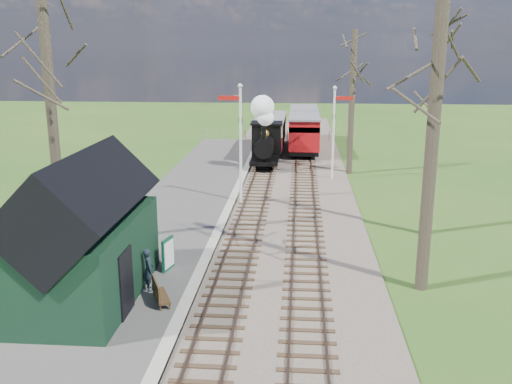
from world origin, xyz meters
TOP-DOWN VIEW (x-y plane):
  - ground at (0.00, 0.00)m, footprint 140.00×140.00m
  - distant_hills at (1.40, 64.38)m, footprint 114.40×48.00m
  - ballast_bed at (1.30, 22.00)m, footprint 8.00×60.00m
  - track_near at (0.00, 22.00)m, footprint 1.60×60.00m
  - track_far at (2.60, 22.00)m, footprint 1.60×60.00m
  - platform at (-3.50, 14.00)m, footprint 5.00×44.00m
  - coping_strip at (-1.20, 14.00)m, footprint 0.40×44.00m
  - station_shed at (-4.30, 4.00)m, footprint 3.25×6.30m
  - semaphore_near at (-0.77, 16.00)m, footprint 1.22×0.24m
  - semaphore_far at (4.37, 22.00)m, footprint 1.22×0.24m
  - bare_trees at (1.33, 10.10)m, footprint 15.51×22.39m
  - fence_line at (0.30, 36.00)m, footprint 12.60×0.08m
  - locomotive at (-0.01, 25.17)m, footprint 1.93×4.50m
  - coach at (0.00, 31.23)m, footprint 2.25×7.72m
  - red_carriage_a at (2.60, 30.18)m, footprint 2.30×5.69m
  - red_carriage_b at (2.60, 35.68)m, footprint 2.30×5.69m
  - sign_board at (-2.34, 6.52)m, footprint 0.28×0.81m
  - bench at (-2.03, 3.79)m, footprint 0.86×1.33m
  - person at (-2.59, 4.75)m, footprint 0.53×0.61m

SIDE VIEW (x-z plane):
  - distant_hills at x=1.40m, z-range -27.22..-5.20m
  - ground at x=0.00m, z-range 0.00..0.00m
  - ballast_bed at x=1.30m, z-range 0.00..0.10m
  - track_near at x=0.00m, z-range 0.02..0.17m
  - track_far at x=2.60m, z-range 0.02..0.17m
  - platform at x=-3.50m, z-range 0.00..0.20m
  - coping_strip at x=-1.20m, z-range 0.00..0.21m
  - bench at x=-2.03m, z-range 0.18..0.91m
  - fence_line at x=0.30m, z-range 0.05..1.05m
  - sign_board at x=-2.34m, z-range 0.20..1.39m
  - person at x=-2.59m, z-range 0.20..1.62m
  - coach at x=0.00m, z-range 0.43..2.80m
  - red_carriage_a at x=2.60m, z-range 0.44..2.86m
  - red_carriage_b at x=2.60m, z-range 0.44..2.86m
  - locomotive at x=-0.01m, z-range -0.20..4.62m
  - station_shed at x=-4.30m, z-range -0.12..4.66m
  - semaphore_far at x=4.37m, z-range 0.49..6.21m
  - semaphore_near at x=-0.77m, z-range 0.51..6.73m
  - bare_trees at x=1.33m, z-range -0.79..11.21m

